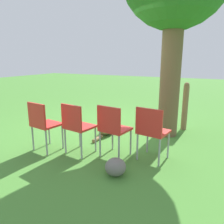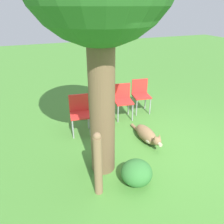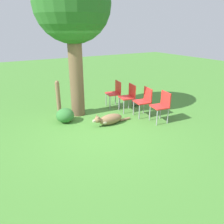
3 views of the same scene
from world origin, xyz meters
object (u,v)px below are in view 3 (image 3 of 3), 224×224
at_px(dog, 109,119).
at_px(red_chair_0, 162,104).
at_px(fence_post, 58,98).
at_px(red_chair_1, 144,100).
at_px(red_chair_3, 115,92).
at_px(oak_tree, 72,7).
at_px(red_chair_2, 129,95).

xyz_separation_m(dog, red_chair_0, (1.41, -0.58, 0.38)).
distance_m(fence_post, red_chair_1, 2.64).
xyz_separation_m(dog, red_chair_3, (0.93, 1.23, 0.38)).
bearing_deg(red_chair_3, oak_tree, 11.12).
bearing_deg(red_chair_3, dog, 61.52).
distance_m(oak_tree, dog, 3.20).
xyz_separation_m(oak_tree, red_chair_0, (1.86, -1.75, -2.57)).
distance_m(red_chair_0, red_chair_1, 0.62).
relative_size(red_chair_2, red_chair_3, 1.00).
bearing_deg(red_chair_3, red_chair_0, 113.41).
xyz_separation_m(oak_tree, fence_post, (-0.53, 0.26, -2.54)).
bearing_deg(red_chair_1, oak_tree, -25.33).
bearing_deg(dog, red_chair_2, -150.99).
bearing_deg(oak_tree, red_chair_2, -19.48).
xyz_separation_m(fence_post, red_chair_0, (2.39, -2.02, -0.03)).
distance_m(dog, red_chair_1, 1.31).
bearing_deg(red_chair_3, red_chair_2, 113.41).
bearing_deg(red_chair_1, dog, 9.68).
xyz_separation_m(oak_tree, dog, (0.45, -1.17, -2.95)).
xyz_separation_m(fence_post, red_chair_1, (2.23, -1.41, -0.03)).
xyz_separation_m(fence_post, red_chair_3, (1.91, -0.21, -0.03)).
bearing_deg(dog, red_chair_1, -179.82).
height_order(fence_post, red_chair_2, fence_post).
relative_size(dog, red_chair_0, 1.37).
bearing_deg(oak_tree, dog, -68.89).
bearing_deg(red_chair_0, fence_post, -31.48).
bearing_deg(oak_tree, red_chair_0, -43.31).
distance_m(red_chair_2, red_chair_3, 0.62).
distance_m(oak_tree, red_chair_2, 3.04).
xyz_separation_m(oak_tree, red_chair_3, (1.38, 0.06, -2.57)).
xyz_separation_m(red_chair_1, red_chair_3, (-0.32, 1.21, 0.00)).
xyz_separation_m(oak_tree, red_chair_1, (1.70, -1.15, -2.57)).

